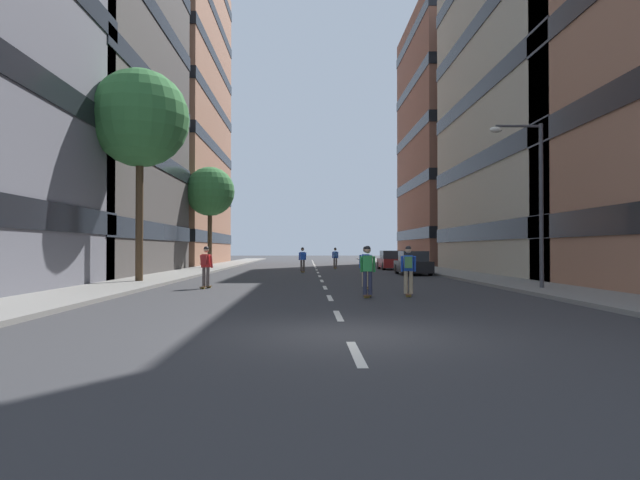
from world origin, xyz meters
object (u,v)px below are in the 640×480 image
at_px(street_tree_mid, 140,119).
at_px(skater_5, 206,264).
at_px(street_tree_near, 210,192).
at_px(skater_3, 335,256).
at_px(parked_car_near, 413,264).
at_px(skater_4, 303,258).
at_px(skater_2, 366,265).
at_px(streetlamp_right, 532,187).
at_px(skater_0, 408,267).
at_px(skater_1, 368,269).
at_px(parked_car_mid, 391,261).

height_order(street_tree_mid, skater_5, street_tree_mid).
relative_size(street_tree_near, skater_3, 4.68).
bearing_deg(street_tree_near, parked_car_near, -35.52).
bearing_deg(parked_car_near, skater_3, 110.91).
bearing_deg(skater_4, parked_car_near, -27.89).
height_order(skater_2, skater_4, same).
bearing_deg(streetlamp_right, skater_0, -156.96).
height_order(streetlamp_right, skater_3, streetlamp_right).
bearing_deg(skater_2, streetlamp_right, -12.67).
distance_m(street_tree_mid, skater_1, 14.50).
height_order(skater_3, skater_4, same).
distance_m(parked_car_mid, street_tree_near, 15.99).
distance_m(parked_car_mid, skater_4, 8.98).
xyz_separation_m(skater_1, skater_5, (-6.36, 4.41, 0.03)).
bearing_deg(streetlamp_right, skater_2, 167.33).
xyz_separation_m(parked_car_mid, skater_3, (-4.41, 2.33, 0.32)).
bearing_deg(skater_1, streetlamp_right, 21.03).
bearing_deg(parked_car_near, skater_1, -106.05).
height_order(parked_car_near, skater_4, skater_4).
relative_size(streetlamp_right, skater_2, 3.65).
bearing_deg(parked_car_mid, skater_0, -97.34).
relative_size(parked_car_near, skater_2, 2.47).
bearing_deg(streetlamp_right, skater_1, -158.97).
distance_m(skater_0, skater_1, 1.52).
bearing_deg(streetlamp_right, skater_4, 117.58).
height_order(street_tree_mid, skater_1, street_tree_mid).
height_order(parked_car_mid, street_tree_mid, street_tree_mid).
bearing_deg(skater_3, streetlamp_right, -75.67).
relative_size(parked_car_near, skater_5, 2.47).
bearing_deg(skater_2, skater_1, -95.16).
bearing_deg(skater_2, skater_5, 177.17).
bearing_deg(skater_1, skater_3, 89.32).
bearing_deg(skater_0, skater_2, 106.58).
relative_size(street_tree_near, skater_0, 4.68).
xyz_separation_m(parked_car_near, skater_1, (-4.74, -16.49, 0.29)).
height_order(parked_car_mid, skater_4, skater_4).
bearing_deg(street_tree_mid, skater_3, 62.77).
relative_size(parked_car_near, skater_3, 2.47).
bearing_deg(street_tree_mid, skater_2, -19.07).
xyz_separation_m(street_tree_near, skater_0, (11.61, -26.76, -5.38)).
distance_m(streetlamp_right, skater_5, 13.66).
bearing_deg(skater_2, skater_4, 99.67).
distance_m(street_tree_near, skater_1, 29.44).
bearing_deg(street_tree_mid, skater_1, -37.25).
distance_m(parked_car_near, skater_0, 16.47).
relative_size(street_tree_mid, skater_2, 5.72).
bearing_deg(parked_car_near, parked_car_mid, 90.00).
distance_m(skater_2, skater_5, 6.73).
relative_size(parked_car_mid, skater_1, 2.47).
relative_size(skater_0, skater_5, 1.00).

